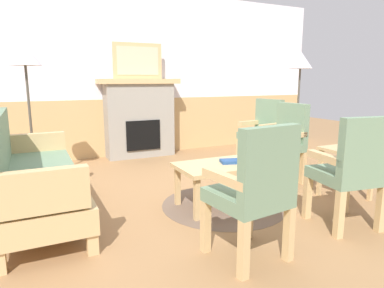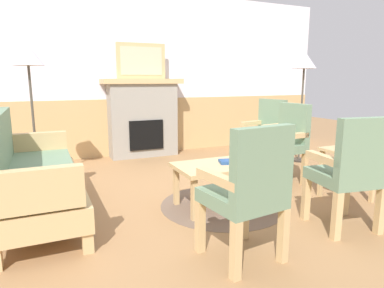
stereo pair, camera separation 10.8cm
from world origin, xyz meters
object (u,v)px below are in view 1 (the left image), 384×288
object	(u,v)px
book_on_table	(231,161)
floor_lamp_by_couch	(25,63)
couch	(34,178)
armchair_front_left	(255,188)
armchair_near_fireplace	(284,139)
side_table	(347,159)
fireplace	(139,117)
coffee_table	(224,169)
armchair_front_center	(352,168)
framed_picture	(138,61)
armchair_by_window_left	(263,129)
floor_lamp_by_chairs	(300,67)

from	to	relation	value
book_on_table	floor_lamp_by_couch	bearing A→B (deg)	137.55
couch	armchair_front_left	xyz separation A→B (m)	(1.36, -1.43, 0.14)
armchair_near_fireplace	side_table	bearing A→B (deg)	-76.15
fireplace	floor_lamp_by_couch	xyz separation A→B (m)	(-1.63, -0.92, 0.80)
coffee_table	side_table	size ratio (longest dim) A/B	1.75
armchair_front_center	floor_lamp_by_couch	world-z (taller)	floor_lamp_by_couch
framed_picture	side_table	world-z (taller)	framed_picture
fireplace	armchair_near_fireplace	size ratio (longest dim) A/B	1.33
framed_picture	coffee_table	size ratio (longest dim) A/B	0.83
armchair_near_fireplace	armchair_front_center	xyz separation A→B (m)	(-0.41, -1.33, 0.00)
armchair_by_window_left	book_on_table	bearing A→B (deg)	-137.61
fireplace	armchair_front_center	bearing A→B (deg)	-77.35
armchair_front_left	armchair_front_center	world-z (taller)	same
fireplace	floor_lamp_by_chairs	size ratio (longest dim) A/B	0.77
armchair_front_left	book_on_table	bearing A→B (deg)	66.16
framed_picture	couch	size ratio (longest dim) A/B	0.44
armchair_near_fireplace	floor_lamp_by_couch	distance (m)	3.21
floor_lamp_by_couch	couch	bearing A→B (deg)	-90.56
couch	side_table	world-z (taller)	couch
framed_picture	floor_lamp_by_chairs	size ratio (longest dim) A/B	0.48
floor_lamp_by_couch	floor_lamp_by_chairs	distance (m)	3.78
fireplace	armchair_near_fireplace	bearing A→B (deg)	-60.99
framed_picture	floor_lamp_by_couch	distance (m)	1.87
fireplace	floor_lamp_by_couch	bearing A→B (deg)	-150.57
book_on_table	framed_picture	bearing A→B (deg)	93.74
book_on_table	armchair_front_center	distance (m)	1.11
armchair_front_center	floor_lamp_by_couch	size ratio (longest dim) A/B	0.58
armchair_front_left	floor_lamp_by_couch	xyz separation A→B (m)	(-1.35, 2.64, 0.91)
armchair_near_fireplace	armchair_by_window_left	xyz separation A→B (m)	(0.29, 0.79, 0.00)
couch	side_table	distance (m)	3.13
armchair_by_window_left	floor_lamp_by_chairs	bearing A→B (deg)	-0.26
side_table	fireplace	bearing A→B (deg)	115.29
side_table	floor_lamp_by_chairs	size ratio (longest dim) A/B	0.33
armchair_front_center	floor_lamp_by_couch	bearing A→B (deg)	133.23
armchair_front_left	floor_lamp_by_chairs	world-z (taller)	floor_lamp_by_chairs
fireplace	book_on_table	distance (m)	2.57
armchair_near_fireplace	floor_lamp_by_chairs	distance (m)	1.53
framed_picture	coffee_table	xyz separation A→B (m)	(0.09, -2.55, -1.17)
framed_picture	armchair_front_left	distance (m)	3.72
couch	side_table	size ratio (longest dim) A/B	3.27
floor_lamp_by_couch	coffee_table	bearing A→B (deg)	-43.57
floor_lamp_by_couch	floor_lamp_by_chairs	size ratio (longest dim) A/B	1.00
floor_lamp_by_chairs	armchair_front_left	bearing A→B (deg)	-137.59
couch	armchair_front_left	distance (m)	1.98
armchair_front_left	armchair_front_center	bearing A→B (deg)	4.52
framed_picture	book_on_table	distance (m)	2.79
couch	framed_picture	bearing A→B (deg)	52.53
framed_picture	armchair_near_fireplace	distance (m)	2.66
framed_picture	armchair_by_window_left	size ratio (longest dim) A/B	0.82
fireplace	floor_lamp_by_couch	distance (m)	2.03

